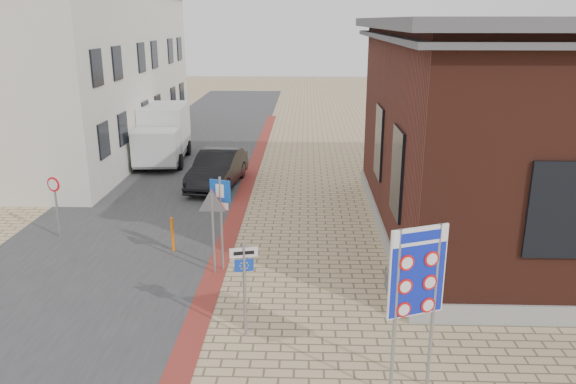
% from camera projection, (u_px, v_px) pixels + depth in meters
% --- Properties ---
extents(ground, '(120.00, 120.00, 0.00)m').
position_uv_depth(ground, '(281.00, 344.00, 12.18)').
color(ground, tan).
rests_on(ground, ground).
extents(road_strip, '(7.00, 60.00, 0.02)m').
position_uv_depth(road_strip, '(180.00, 168.00, 26.68)').
color(road_strip, '#38383A').
rests_on(road_strip, ground).
extents(curb_strip, '(0.60, 40.00, 0.02)m').
position_uv_depth(curb_strip, '(241.00, 201.00, 21.79)').
color(curb_strip, maroon).
rests_on(curb_strip, ground).
extents(townhouse_near, '(7.40, 6.40, 8.30)m').
position_uv_depth(townhouse_near, '(24.00, 86.00, 22.76)').
color(townhouse_near, silver).
rests_on(townhouse_near, ground).
extents(townhouse_mid, '(7.40, 6.40, 9.10)m').
position_uv_depth(townhouse_mid, '(80.00, 65.00, 28.38)').
color(townhouse_mid, silver).
rests_on(townhouse_mid, ground).
extents(townhouse_far, '(7.40, 6.40, 8.30)m').
position_uv_depth(townhouse_far, '(119.00, 64.00, 34.23)').
color(townhouse_far, silver).
rests_on(townhouse_far, ground).
extents(bike_rack, '(0.08, 1.80, 0.60)m').
position_uv_depth(bike_rack, '(390.00, 288.00, 14.12)').
color(bike_rack, slate).
rests_on(bike_rack, ground).
extents(sedan, '(2.14, 4.73, 1.51)m').
position_uv_depth(sedan, '(218.00, 169.00, 23.55)').
color(sedan, black).
rests_on(sedan, ground).
extents(box_truck, '(2.51, 5.30, 2.70)m').
position_uv_depth(box_truck, '(163.00, 134.00, 27.47)').
color(box_truck, slate).
rests_on(box_truck, ground).
extents(border_sign, '(1.07, 0.45, 3.32)m').
position_uv_depth(border_sign, '(417.00, 275.00, 9.97)').
color(border_sign, gray).
rests_on(border_sign, ground).
extents(essen_sign, '(0.60, 0.18, 2.26)m').
position_uv_depth(essen_sign, '(244.00, 275.00, 12.06)').
color(essen_sign, gray).
rests_on(essen_sign, ground).
extents(parking_sign, '(0.58, 0.22, 2.72)m').
position_uv_depth(parking_sign, '(221.00, 207.00, 15.23)').
color(parking_sign, gray).
rests_on(parking_sign, ground).
extents(yield_sign, '(0.85, 0.07, 2.41)m').
position_uv_depth(yield_sign, '(212.00, 211.00, 15.05)').
color(yield_sign, gray).
rests_on(yield_sign, ground).
extents(speed_sign, '(0.46, 0.19, 2.02)m').
position_uv_depth(speed_sign, '(56.00, 198.00, 17.78)').
color(speed_sign, gray).
rests_on(speed_sign, ground).
extents(bollard, '(0.12, 0.12, 1.08)m').
position_uv_depth(bollard, '(173.00, 235.00, 16.91)').
color(bollard, orange).
rests_on(bollard, ground).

